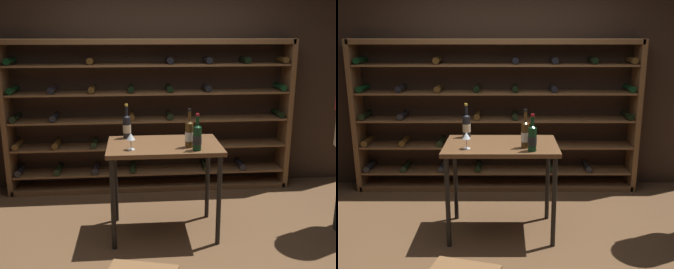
# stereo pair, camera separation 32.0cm
# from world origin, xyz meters

# --- Properties ---
(ground_plane) EXTENTS (9.52, 9.52, 0.00)m
(ground_plane) POSITION_xyz_m (0.00, 0.00, 0.00)
(ground_plane) COLOR brown
(back_wall) EXTENTS (5.50, 0.10, 2.95)m
(back_wall) POSITION_xyz_m (0.00, 1.76, 1.47)
(back_wall) COLOR #332319
(back_wall) RESTS_ON ground
(wine_rack) EXTENTS (3.46, 0.32, 1.85)m
(wine_rack) POSITION_xyz_m (-0.17, 1.55, 0.92)
(wine_rack) COLOR brown
(wine_rack) RESTS_ON ground
(tasting_table) EXTENTS (1.06, 0.65, 0.91)m
(tasting_table) POSITION_xyz_m (-0.06, 0.40, 0.80)
(tasting_table) COLOR brown
(tasting_table) RESTS_ON ground
(wine_bottle_amber_reserve) EXTENTS (0.08, 0.08, 0.34)m
(wine_bottle_amber_reserve) POSITION_xyz_m (-0.41, 0.64, 1.03)
(wine_bottle_amber_reserve) COLOR black
(wine_bottle_amber_reserve) RESTS_ON tasting_table
(wine_bottle_gold_foil) EXTENTS (0.08, 0.08, 0.35)m
(wine_bottle_gold_foil) POSITION_xyz_m (0.16, 0.27, 1.03)
(wine_bottle_gold_foil) COLOR #4C3314
(wine_bottle_gold_foil) RESTS_ON tasting_table
(wine_bottle_red_label) EXTENTS (0.08, 0.08, 0.33)m
(wine_bottle_red_label) POSITION_xyz_m (0.21, 0.17, 1.03)
(wine_bottle_red_label) COLOR black
(wine_bottle_red_label) RESTS_ON tasting_table
(wine_glass_stemmed_right) EXTENTS (0.08, 0.08, 0.15)m
(wine_glass_stemmed_right) POSITION_xyz_m (-0.37, 0.23, 1.02)
(wine_glass_stemmed_right) COLOR silver
(wine_glass_stemmed_right) RESTS_ON tasting_table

